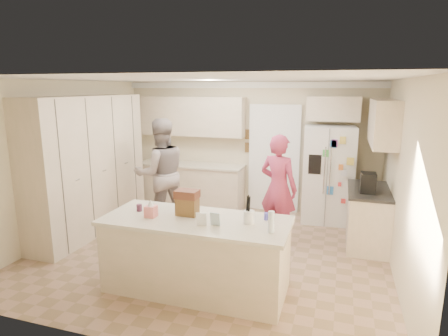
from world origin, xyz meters
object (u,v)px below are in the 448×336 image
(refrigerator, at_px, (328,174))
(coffee_maker, at_px, (368,183))
(island_base, at_px, (196,256))
(tissue_box, at_px, (151,211))
(teen_boy, at_px, (161,174))
(teen_girl, at_px, (278,188))
(utensil_crock, at_px, (249,217))
(dollhouse_body, at_px, (187,206))

(refrigerator, xyz_separation_m, coffee_maker, (0.63, -1.14, 0.17))
(island_base, relative_size, tissue_box, 15.71)
(teen_boy, relative_size, teen_girl, 1.11)
(utensil_crock, bearing_deg, island_base, -175.60)
(coffee_maker, relative_size, dollhouse_body, 1.15)
(tissue_box, bearing_deg, coffee_maker, 37.57)
(coffee_maker, bearing_deg, island_base, -137.17)
(coffee_maker, bearing_deg, utensil_crock, -127.12)
(utensil_crock, bearing_deg, tissue_box, -172.87)
(tissue_box, bearing_deg, teen_boy, 113.73)
(refrigerator, bearing_deg, dollhouse_body, -122.52)
(utensil_crock, distance_m, teen_boy, 2.74)
(refrigerator, distance_m, dollhouse_body, 3.33)
(island_base, xyz_separation_m, dollhouse_body, (-0.15, 0.10, 0.60))
(utensil_crock, bearing_deg, coffee_maker, 52.88)
(dollhouse_body, height_order, teen_girl, teen_girl)
(utensil_crock, bearing_deg, dollhouse_body, 176.42)
(coffee_maker, xyz_separation_m, utensil_crock, (-1.40, -1.85, -0.07))
(coffee_maker, height_order, tissue_box, coffee_maker)
(refrigerator, height_order, dollhouse_body, refrigerator)
(refrigerator, relative_size, dollhouse_body, 6.92)
(teen_boy, height_order, teen_girl, teen_boy)
(coffee_maker, relative_size, utensil_crock, 2.00)
(teen_girl, bearing_deg, teen_boy, 18.99)
(teen_girl, bearing_deg, utensil_crock, 107.54)
(dollhouse_body, bearing_deg, teen_girl, 64.17)
(dollhouse_body, bearing_deg, tissue_box, -153.43)
(tissue_box, bearing_deg, refrigerator, 57.85)
(utensil_crock, relative_size, teen_boy, 0.08)
(island_base, relative_size, dollhouse_body, 8.46)
(dollhouse_body, bearing_deg, teen_boy, 125.69)
(coffee_maker, relative_size, tissue_box, 2.14)
(refrigerator, relative_size, coffee_maker, 6.00)
(utensil_crock, bearing_deg, refrigerator, 75.52)
(island_base, relative_size, utensil_crock, 14.67)
(island_base, distance_m, teen_boy, 2.39)
(coffee_maker, height_order, teen_boy, teen_boy)
(dollhouse_body, xyz_separation_m, teen_girl, (0.85, 1.75, -0.15))
(island_base, xyz_separation_m, teen_boy, (-1.41, 1.85, 0.54))
(dollhouse_body, distance_m, teen_girl, 1.95)
(coffee_maker, xyz_separation_m, teen_girl, (-1.35, -0.05, -0.19))
(utensil_crock, height_order, teen_girl, teen_girl)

